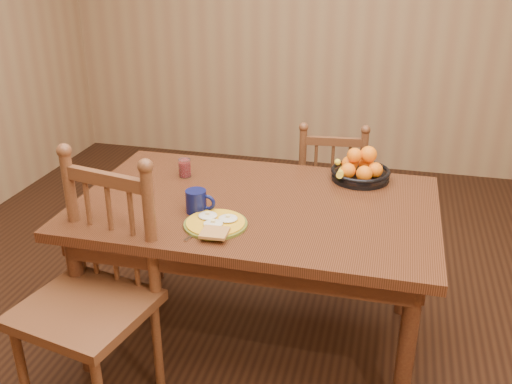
% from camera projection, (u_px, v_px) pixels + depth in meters
% --- Properties ---
extents(room, '(4.52, 5.02, 2.72)m').
position_uv_depth(room, '(256.00, 69.00, 2.32)').
color(room, black).
rests_on(room, ground).
extents(dining_table, '(1.60, 1.00, 0.75)m').
position_uv_depth(dining_table, '(256.00, 219.00, 2.60)').
color(dining_table, black).
rests_on(dining_table, ground).
extents(chair_far, '(0.44, 0.43, 0.90)m').
position_uv_depth(chair_far, '(330.00, 196.00, 3.38)').
color(chair_far, '#432914').
rests_on(chair_far, ground).
extents(chair_near, '(0.56, 0.55, 1.06)m').
position_uv_depth(chair_near, '(92.00, 298.00, 2.28)').
color(chair_near, '#432914').
rests_on(chair_near, ground).
extents(breakfast_plate, '(0.26, 0.29, 0.04)m').
position_uv_depth(breakfast_plate, '(216.00, 223.00, 2.34)').
color(breakfast_plate, '#59601E').
rests_on(breakfast_plate, dining_table).
extents(fork, '(0.06, 0.18, 0.00)m').
position_uv_depth(fork, '(199.00, 230.00, 2.31)').
color(fork, silver).
rests_on(fork, dining_table).
extents(spoon, '(0.04, 0.16, 0.01)m').
position_uv_depth(spoon, '(200.00, 193.00, 2.64)').
color(spoon, silver).
rests_on(spoon, dining_table).
extents(coffee_mug, '(0.13, 0.09, 0.10)m').
position_uv_depth(coffee_mug, '(197.00, 201.00, 2.45)').
color(coffee_mug, '#0A0F3A').
rests_on(coffee_mug, dining_table).
extents(juice_glass, '(0.06, 0.06, 0.09)m').
position_uv_depth(juice_glass, '(185.00, 168.00, 2.82)').
color(juice_glass, silver).
rests_on(juice_glass, dining_table).
extents(fruit_bowl, '(0.29, 0.29, 0.17)m').
position_uv_depth(fruit_bowl, '(360.00, 169.00, 2.78)').
color(fruit_bowl, black).
rests_on(fruit_bowl, dining_table).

